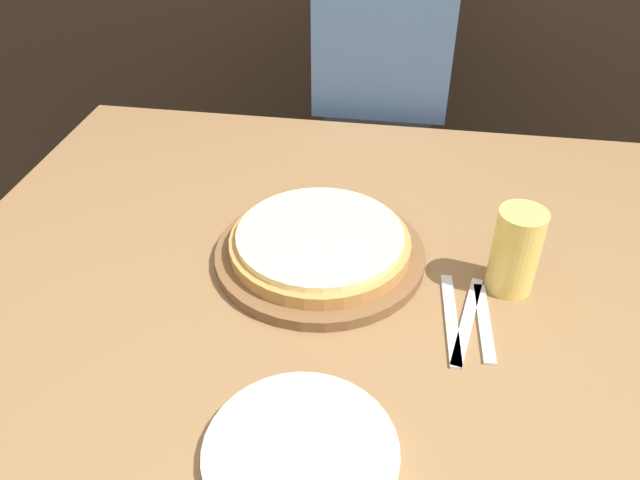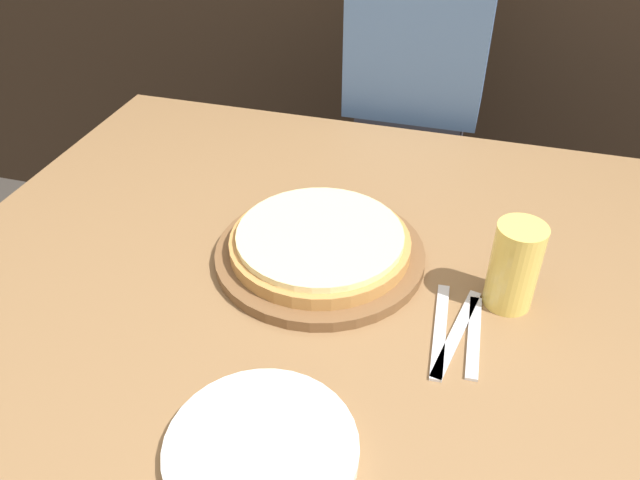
{
  "view_description": "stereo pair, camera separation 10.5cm",
  "coord_description": "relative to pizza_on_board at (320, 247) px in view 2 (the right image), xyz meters",
  "views": [
    {
      "loc": [
        0.06,
        -0.82,
        1.44
      ],
      "look_at": [
        -0.07,
        0.01,
        0.8
      ],
      "focal_mm": 35.0,
      "sensor_mm": 36.0,
      "label": 1
    },
    {
      "loc": [
        0.16,
        -0.8,
        1.44
      ],
      "look_at": [
        -0.07,
        0.01,
        0.8
      ],
      "focal_mm": 35.0,
      "sensor_mm": 36.0,
      "label": 2
    }
  ],
  "objects": [
    {
      "name": "fork",
      "position": [
        0.22,
        -0.12,
        -0.02
      ],
      "size": [
        0.03,
        0.2,
        0.0
      ],
      "color": "silver",
      "rests_on": "dining_table"
    },
    {
      "name": "diner_person",
      "position": [
        0.05,
        0.69,
        -0.11
      ],
      "size": [
        0.33,
        0.2,
        1.36
      ],
      "color": "#33333D",
      "rests_on": "ground_plane"
    },
    {
      "name": "beer_glass",
      "position": [
        0.31,
        -0.02,
        0.05
      ],
      "size": [
        0.08,
        0.08,
        0.15
      ],
      "color": "#E5C65B",
      "rests_on": "dining_table"
    },
    {
      "name": "spoon",
      "position": [
        0.27,
        -0.12,
        -0.02
      ],
      "size": [
        0.03,
        0.17,
        0.0
      ],
      "color": "silver",
      "rests_on": "dining_table"
    },
    {
      "name": "pizza_on_board",
      "position": [
        0.0,
        0.0,
        0.0
      ],
      "size": [
        0.36,
        0.36,
        0.06
      ],
      "color": "brown",
      "rests_on": "dining_table"
    },
    {
      "name": "dinner_plate",
      "position": [
        0.04,
        -0.39,
        -0.02
      ],
      "size": [
        0.24,
        0.24,
        0.02
      ],
      "color": "white",
      "rests_on": "dining_table"
    },
    {
      "name": "dining_table",
      "position": [
        0.07,
        -0.01,
        -0.41
      ],
      "size": [
        1.45,
        1.07,
        0.76
      ],
      "color": "olive",
      "rests_on": "ground_plane"
    },
    {
      "name": "dinner_knife",
      "position": [
        0.25,
        -0.12,
        -0.02
      ],
      "size": [
        0.06,
        0.2,
        0.0
      ],
      "color": "silver",
      "rests_on": "dining_table"
    }
  ]
}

